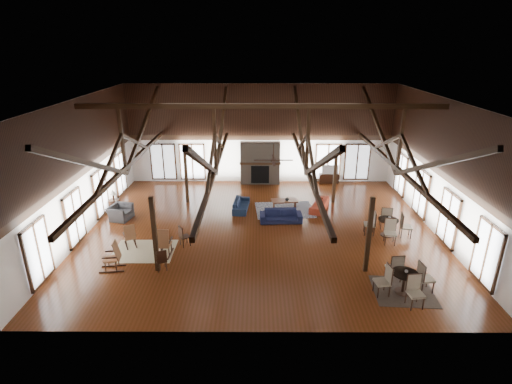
{
  "coord_description": "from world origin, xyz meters",
  "views": [
    {
      "loc": [
        -0.15,
        -16.85,
        8.29
      ],
      "look_at": [
        -0.23,
        1.0,
        1.54
      ],
      "focal_mm": 28.0,
      "sensor_mm": 36.0,
      "label": 1
    }
  ],
  "objects_px": {
    "sofa_navy_front": "(281,216)",
    "cafe_table_near": "(404,279)",
    "tv_console": "(329,178)",
    "coffee_table": "(285,201)",
    "sofa_navy_left": "(241,205)",
    "cafe_table_far": "(388,224)",
    "sofa_orange": "(319,204)",
    "armchair": "(120,212)"
  },
  "relations": [
    {
      "from": "cafe_table_near",
      "to": "sofa_navy_front",
      "type": "bearing_deg",
      "value": 123.94
    },
    {
      "from": "sofa_orange",
      "to": "cafe_table_near",
      "type": "distance_m",
      "value": 7.68
    },
    {
      "from": "sofa_navy_left",
      "to": "sofa_orange",
      "type": "height_order",
      "value": "sofa_orange"
    },
    {
      "from": "sofa_navy_front",
      "to": "coffee_table",
      "type": "bearing_deg",
      "value": 77.54
    },
    {
      "from": "sofa_navy_front",
      "to": "sofa_navy_left",
      "type": "relative_size",
      "value": 1.11
    },
    {
      "from": "sofa_navy_left",
      "to": "coffee_table",
      "type": "xyz_separation_m",
      "value": [
        2.27,
        0.07,
        0.18
      ]
    },
    {
      "from": "sofa_navy_front",
      "to": "cafe_table_near",
      "type": "relative_size",
      "value": 0.94
    },
    {
      "from": "sofa_navy_left",
      "to": "sofa_orange",
      "type": "bearing_deg",
      "value": -84.34
    },
    {
      "from": "sofa_orange",
      "to": "tv_console",
      "type": "bearing_deg",
      "value": -175.88
    },
    {
      "from": "coffee_table",
      "to": "cafe_table_near",
      "type": "xyz_separation_m",
      "value": [
        3.7,
        -7.46,
        0.1
      ]
    },
    {
      "from": "tv_console",
      "to": "coffee_table",
      "type": "bearing_deg",
      "value": -125.63
    },
    {
      "from": "sofa_orange",
      "to": "cafe_table_far",
      "type": "bearing_deg",
      "value": 60.81
    },
    {
      "from": "armchair",
      "to": "cafe_table_far",
      "type": "distance_m",
      "value": 12.81
    },
    {
      "from": "cafe_table_far",
      "to": "tv_console",
      "type": "bearing_deg",
      "value": 101.29
    },
    {
      "from": "sofa_orange",
      "to": "coffee_table",
      "type": "distance_m",
      "value": 1.85
    },
    {
      "from": "armchair",
      "to": "tv_console",
      "type": "xyz_separation_m",
      "value": [
        11.24,
        5.51,
        -0.06
      ]
    },
    {
      "from": "sofa_navy_front",
      "to": "sofa_orange",
      "type": "distance_m",
      "value": 2.61
    },
    {
      "from": "sofa_orange",
      "to": "armchair",
      "type": "bearing_deg",
      "value": -62.99
    },
    {
      "from": "sofa_navy_left",
      "to": "coffee_table",
      "type": "distance_m",
      "value": 2.28
    },
    {
      "from": "sofa_navy_left",
      "to": "tv_console",
      "type": "relative_size",
      "value": 1.56
    },
    {
      "from": "sofa_orange",
      "to": "coffee_table",
      "type": "xyz_separation_m",
      "value": [
        -1.84,
        0.01,
        0.18
      ]
    },
    {
      "from": "armchair",
      "to": "cafe_table_near",
      "type": "xyz_separation_m",
      "value": [
        11.92,
        -6.16,
        0.2
      ]
    },
    {
      "from": "sofa_navy_front",
      "to": "cafe_table_near",
      "type": "distance_m",
      "value": 7.12
    },
    {
      "from": "cafe_table_far",
      "to": "sofa_navy_front",
      "type": "bearing_deg",
      "value": 162.65
    },
    {
      "from": "coffee_table",
      "to": "sofa_navy_left",
      "type": "bearing_deg",
      "value": 173.17
    },
    {
      "from": "sofa_navy_left",
      "to": "cafe_table_far",
      "type": "height_order",
      "value": "cafe_table_far"
    },
    {
      "from": "sofa_orange",
      "to": "tv_console",
      "type": "height_order",
      "value": "tv_console"
    },
    {
      "from": "sofa_navy_left",
      "to": "coffee_table",
      "type": "height_order",
      "value": "sofa_navy_left"
    },
    {
      "from": "cafe_table_near",
      "to": "cafe_table_far",
      "type": "xyz_separation_m",
      "value": [
        0.78,
        4.42,
        -0.0
      ]
    },
    {
      "from": "sofa_navy_front",
      "to": "cafe_table_near",
      "type": "height_order",
      "value": "cafe_table_near"
    },
    {
      "from": "sofa_navy_front",
      "to": "armchair",
      "type": "relative_size",
      "value": 1.87
    },
    {
      "from": "coffee_table",
      "to": "cafe_table_far",
      "type": "xyz_separation_m",
      "value": [
        4.47,
        -3.04,
        0.1
      ]
    },
    {
      "from": "sofa_navy_front",
      "to": "sofa_orange",
      "type": "relative_size",
      "value": 1.09
    },
    {
      "from": "sofa_navy_front",
      "to": "cafe_table_far",
      "type": "height_order",
      "value": "cafe_table_far"
    },
    {
      "from": "sofa_navy_front",
      "to": "sofa_navy_left",
      "type": "xyz_separation_m",
      "value": [
        -2.0,
        1.49,
        -0.03
      ]
    },
    {
      "from": "sofa_orange",
      "to": "cafe_table_near",
      "type": "relative_size",
      "value": 0.87
    },
    {
      "from": "sofa_orange",
      "to": "coffee_table",
      "type": "height_order",
      "value": "sofa_orange"
    },
    {
      "from": "armchair",
      "to": "cafe_table_far",
      "type": "relative_size",
      "value": 0.51
    },
    {
      "from": "cafe_table_near",
      "to": "tv_console",
      "type": "bearing_deg",
      "value": 93.3
    },
    {
      "from": "cafe_table_far",
      "to": "sofa_navy_left",
      "type": "bearing_deg",
      "value": 156.21
    },
    {
      "from": "tv_console",
      "to": "cafe_table_near",
      "type": "bearing_deg",
      "value": -86.7
    },
    {
      "from": "sofa_navy_left",
      "to": "sofa_orange",
      "type": "distance_m",
      "value": 4.11
    }
  ]
}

